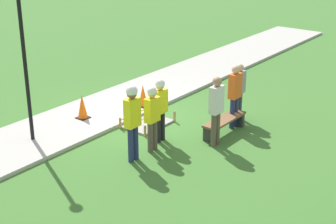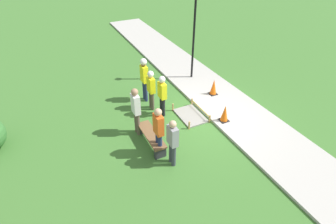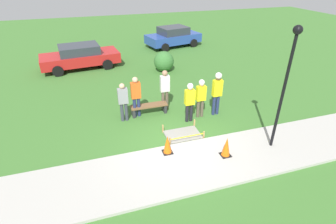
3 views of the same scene
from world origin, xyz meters
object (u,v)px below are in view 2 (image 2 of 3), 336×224
Objects in this scene: worker_trainee at (162,93)px; lamppost_near at (195,22)px; bystander_in_white_shirt at (173,140)px; traffic_cone_near_patch at (225,113)px; bystander_in_orange_shirt at (159,129)px; worker_assistant at (151,87)px; bystander_in_gray_shirt at (136,109)px; traffic_cone_far_patch at (214,87)px; park_bench at (151,137)px; worker_supervisor at (144,76)px.

worker_trainee is 0.41× the size of lamppost_near.
bystander_in_white_shirt is (-2.58, 0.87, -0.06)m from worker_trainee.
traffic_cone_near_patch is 3.06m from bystander_in_orange_shirt.
worker_assistant reaches higher than bystander_in_white_shirt.
traffic_cone_near_patch is 3.40m from bystander_in_gray_shirt.
traffic_cone_far_patch is at bearing -22.12° from traffic_cone_near_patch.
bystander_in_gray_shirt is at bearing 116.36° from worker_trainee.
traffic_cone_far_patch is 0.42× the size of bystander_in_white_shirt.
traffic_cone_far_patch is 4.41m from bystander_in_orange_shirt.
bystander_in_white_shirt is at bearing 168.31° from worker_assistant.
park_bench is 1.96m from worker_trainee.
worker_trainee reaches higher than park_bench.
park_bench is 0.95× the size of bystander_in_white_shirt.
lamppost_near is (0.82, -2.82, 1.63)m from worker_supervisor.
lamppost_near is (3.60, -3.72, 2.51)m from park_bench.
bystander_in_gray_shirt is at bearing 150.65° from worker_supervisor.
park_bench is 0.88× the size of bystander_in_orange_shirt.
traffic_cone_far_patch is 0.39× the size of bystander_in_orange_shirt.
worker_assistant is at bearing 44.65° from traffic_cone_near_patch.
bystander_in_orange_shirt is 1.37m from bystander_in_gray_shirt.
traffic_cone_near_patch is 0.40× the size of bystander_in_white_shirt.
worker_supervisor reaches higher than worker_assistant.
bystander_in_gray_shirt reaches higher than worker_assistant.
bystander_in_orange_shirt is at bearing 121.69° from traffic_cone_far_patch.
bystander_in_orange_shirt is 5.83m from lamppost_near.
worker_supervisor is 1.35m from worker_trainee.
lamppost_near is (2.15, -2.62, 1.80)m from worker_trainee.
bystander_in_orange_shirt reaches higher than park_bench.
traffic_cone_near_patch is 4.46m from lamppost_near.
park_bench is 3.05m from worker_supervisor.
park_bench is (-1.75, 3.75, -0.14)m from traffic_cone_far_patch.
worker_supervisor reaches higher than traffic_cone_far_patch.
worker_assistant is 0.92× the size of bystander_in_gray_shirt.
lamppost_near reaches higher than park_bench.
bystander_in_white_shirt is (-1.93, -0.45, -0.11)m from bystander_in_gray_shirt.
traffic_cone_near_patch is at bearing -129.17° from worker_trainee.
worker_trainee is 0.92× the size of bystander_in_gray_shirt.
bystander_in_gray_shirt is at bearing 10.32° from bystander_in_orange_shirt.
park_bench is 0.86× the size of bystander_in_gray_shirt.
lamppost_near is at bearing -45.95° from park_bench.
worker_assistant is 1.00× the size of worker_trainee.
worker_assistant is 0.95× the size of bystander_in_orange_shirt.
traffic_cone_far_patch is 4.57m from bystander_in_white_shirt.
traffic_cone_far_patch is at bearing -58.31° from bystander_in_orange_shirt.
bystander_in_white_shirt reaches higher than park_bench.
lamppost_near is at bearing -36.43° from bystander_in_white_shirt.
traffic_cone_far_patch is at bearing -179.17° from lamppost_near.
worker_assistant is 3.24m from bystander_in_white_shirt.
park_bench is at bearing -165.26° from bystander_in_gray_shirt.
lamppost_near is (1.56, -2.83, 1.80)m from worker_assistant.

